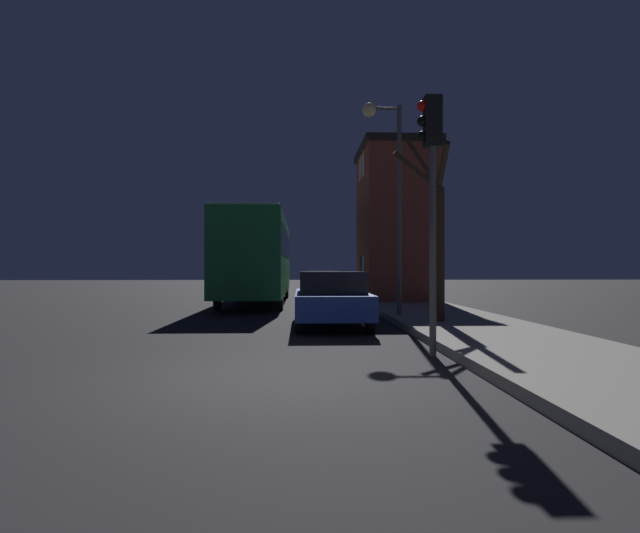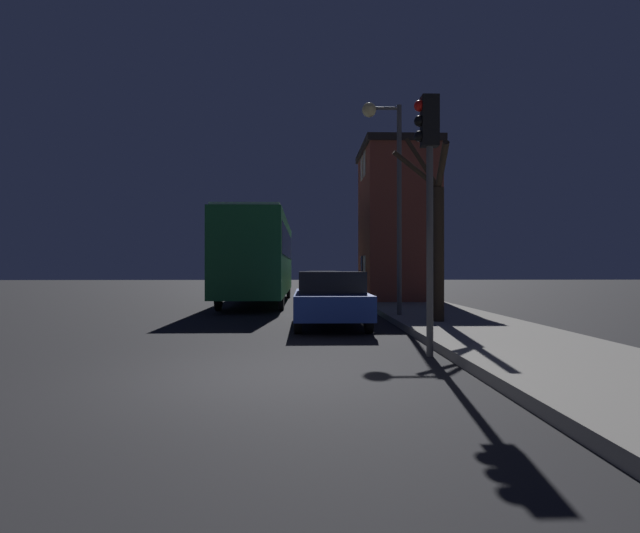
{
  "view_description": "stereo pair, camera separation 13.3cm",
  "coord_description": "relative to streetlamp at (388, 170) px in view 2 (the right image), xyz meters",
  "views": [
    {
      "loc": [
        0.59,
        -7.1,
        1.56
      ],
      "look_at": [
        1.17,
        8.15,
        1.61
      ],
      "focal_mm": 28.0,
      "sensor_mm": 36.0,
      "label": 1
    },
    {
      "loc": [
        0.72,
        -7.11,
        1.56
      ],
      "look_at": [
        1.17,
        8.15,
        1.61
      ],
      "focal_mm": 28.0,
      "sensor_mm": 36.0,
      "label": 2
    }
  ],
  "objects": [
    {
      "name": "brick_building",
      "position": [
        1.72,
        7.85,
        -0.84
      ],
      "size": [
        3.29,
        4.85,
        6.94
      ],
      "color": "brown",
      "rests_on": "sidewalk"
    },
    {
      "name": "bus",
      "position": [
        -4.5,
        7.61,
        -2.26
      ],
      "size": [
        2.52,
        11.9,
        3.78
      ],
      "color": "#1E6B33",
      "rests_on": "ground"
    },
    {
      "name": "car_mid_lane",
      "position": [
        -1.63,
        7.8,
        -3.76
      ],
      "size": [
        1.81,
        4.45,
        1.43
      ],
      "color": "#B7BABF",
      "rests_on": "ground"
    },
    {
      "name": "sidewalk",
      "position": [
        1.67,
        -7.66,
        -4.42
      ],
      "size": [
        3.35,
        60.0,
        0.17
      ],
      "color": "slate",
      "rests_on": "ground"
    },
    {
      "name": "bare_tree",
      "position": [
        0.97,
        -1.87,
        -2.13
      ],
      "size": [
        1.4,
        1.49,
        4.86
      ],
      "color": "#2D2319",
      "rests_on": "sidewalk"
    },
    {
      "name": "streetlamp",
      "position": [
        0.0,
        0.0,
        0.0
      ],
      "size": [
        1.18,
        0.42,
        6.32
      ],
      "color": "#4C4C4C",
      "rests_on": "sidewalk"
    },
    {
      "name": "car_near_lane",
      "position": [
        -1.78,
        -1.42,
        -3.73
      ],
      "size": [
        1.88,
        4.57,
        1.47
      ],
      "color": "navy",
      "rests_on": "ground"
    },
    {
      "name": "car_far_lane",
      "position": [
        -1.39,
        15.89,
        -3.77
      ],
      "size": [
        1.82,
        4.71,
        1.41
      ],
      "color": "olive",
      "rests_on": "ground"
    },
    {
      "name": "traffic_light",
      "position": [
        -0.28,
        -6.01,
        -1.2
      ],
      "size": [
        0.43,
        0.24,
        4.62
      ],
      "color": "#4C4C4C",
      "rests_on": "ground"
    },
    {
      "name": "ground_plane",
      "position": [
        -3.17,
        -7.66,
        -4.5
      ],
      "size": [
        120.0,
        120.0,
        0.0
      ],
      "primitive_type": "plane",
      "color": "black"
    }
  ]
}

